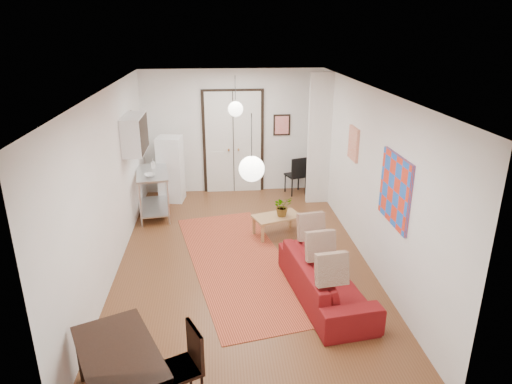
{
  "coord_description": "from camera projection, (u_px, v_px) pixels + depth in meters",
  "views": [
    {
      "loc": [
        -0.4,
        -7.05,
        3.83
      ],
      "look_at": [
        0.22,
        -0.08,
        1.25
      ],
      "focal_mm": 32.0,
      "sensor_mm": 36.0,
      "label": 1
    }
  ],
  "objects": [
    {
      "name": "floor",
      "position": [
        243.0,
        258.0,
        7.94
      ],
      "size": [
        7.0,
        7.0,
        0.0
      ],
      "primitive_type": "plane",
      "color": "brown",
      "rests_on": "ground"
    },
    {
      "name": "ceiling",
      "position": [
        241.0,
        89.0,
        6.94
      ],
      "size": [
        4.2,
        7.0,
        0.02
      ],
      "primitive_type": "cube",
      "color": "silver",
      "rests_on": "wall_back"
    },
    {
      "name": "wall_back",
      "position": [
        233.0,
        132.0,
        10.71
      ],
      "size": [
        4.2,
        0.02,
        2.9
      ],
      "primitive_type": "cube",
      "color": "white",
      "rests_on": "floor"
    },
    {
      "name": "wall_front",
      "position": [
        265.0,
        301.0,
        4.17
      ],
      "size": [
        4.2,
        0.02,
        2.9
      ],
      "primitive_type": "cube",
      "color": "white",
      "rests_on": "floor"
    },
    {
      "name": "wall_left",
      "position": [
        111.0,
        183.0,
        7.27
      ],
      "size": [
        0.02,
        7.0,
        2.9
      ],
      "primitive_type": "cube",
      "color": "white",
      "rests_on": "floor"
    },
    {
      "name": "wall_right",
      "position": [
        367.0,
        176.0,
        7.62
      ],
      "size": [
        0.02,
        7.0,
        2.9
      ],
      "primitive_type": "cube",
      "color": "white",
      "rests_on": "floor"
    },
    {
      "name": "double_doors",
      "position": [
        233.0,
        143.0,
        10.76
      ],
      "size": [
        1.44,
        0.06,
        2.5
      ],
      "primitive_type": "cube",
      "color": "silver",
      "rests_on": "wall_back"
    },
    {
      "name": "stub_partition",
      "position": [
        319.0,
        140.0,
        9.98
      ],
      "size": [
        0.5,
        0.1,
        2.9
      ],
      "primitive_type": "cube",
      "color": "white",
      "rests_on": "floor"
    },
    {
      "name": "wall_cabinet",
      "position": [
        135.0,
        134.0,
        8.53
      ],
      "size": [
        0.35,
        1.0,
        0.7
      ],
      "primitive_type": "cube",
      "color": "white",
      "rests_on": "wall_left"
    },
    {
      "name": "painting_popart",
      "position": [
        395.0,
        190.0,
        6.38
      ],
      "size": [
        0.05,
        1.0,
        1.0
      ],
      "primitive_type": "cube",
      "color": "red",
      "rests_on": "wall_right"
    },
    {
      "name": "painting_abstract",
      "position": [
        354.0,
        144.0,
        8.24
      ],
      "size": [
        0.05,
        0.5,
        0.6
      ],
      "primitive_type": "cube",
      "color": "beige",
      "rests_on": "wall_right"
    },
    {
      "name": "poster_back",
      "position": [
        282.0,
        125.0,
        10.73
      ],
      "size": [
        0.4,
        0.03,
        0.5
      ],
      "primitive_type": "cube",
      "color": "red",
      "rests_on": "wall_back"
    },
    {
      "name": "print_left",
      "position": [
        131.0,
        126.0,
        8.97
      ],
      "size": [
        0.03,
        0.44,
        0.54
      ],
      "primitive_type": "cube",
      "color": "#9B6F40",
      "rests_on": "wall_left"
    },
    {
      "name": "pendant_back",
      "position": [
        236.0,
        109.0,
        9.04
      ],
      "size": [
        0.3,
        0.3,
        0.8
      ],
      "color": "white",
      "rests_on": "ceiling"
    },
    {
      "name": "pendant_front",
      "position": [
        252.0,
        169.0,
        5.3
      ],
      "size": [
        0.3,
        0.3,
        0.8
      ],
      "color": "white",
      "rests_on": "ceiling"
    },
    {
      "name": "kilim_rug",
      "position": [
        239.0,
        262.0,
        7.81
      ],
      "size": [
        2.34,
        4.35,
        0.01
      ],
      "primitive_type": "cube",
      "rotation": [
        0.0,
        0.0,
        0.2
      ],
      "color": "#B3482C",
      "rests_on": "floor"
    },
    {
      "name": "sofa",
      "position": [
        325.0,
        279.0,
        6.69
      ],
      "size": [
        1.12,
        2.23,
        0.62
      ],
      "primitive_type": "imported",
      "rotation": [
        0.0,
        0.0,
        1.71
      ],
      "color": "maroon",
      "rests_on": "floor"
    },
    {
      "name": "coffee_table",
      "position": [
        277.0,
        218.0,
        8.72
      ],
      "size": [
        1.01,
        0.76,
        0.4
      ],
      "rotation": [
        0.0,
        0.0,
        0.34
      ],
      "color": "#A8794F",
      "rests_on": "floor"
    },
    {
      "name": "potted_plant",
      "position": [
        282.0,
        206.0,
        8.64
      ],
      "size": [
        0.4,
        0.43,
        0.39
      ],
      "primitive_type": "imported",
      "rotation": [
        0.0,
        0.0,
        0.34
      ],
      "color": "#39642D",
      "rests_on": "coffee_table"
    },
    {
      "name": "kitchen_counter",
      "position": [
        153.0,
        187.0,
        9.55
      ],
      "size": [
        0.79,
        1.32,
        0.96
      ],
      "rotation": [
        0.0,
        0.0,
        0.14
      ],
      "color": "silver",
      "rests_on": "floor"
    },
    {
      "name": "bowl",
      "position": [
        150.0,
        175.0,
        9.14
      ],
      "size": [
        0.28,
        0.28,
        0.06
      ],
      "primitive_type": "imported",
      "rotation": [
        0.0,
        0.0,
        0.29
      ],
      "color": "white",
      "rests_on": "kitchen_counter"
    },
    {
      "name": "soap_bottle",
      "position": [
        153.0,
        164.0,
        9.63
      ],
      "size": [
        0.11,
        0.11,
        0.2
      ],
      "primitive_type": "imported",
      "rotation": [
        0.0,
        0.0,
        0.29
      ],
      "color": "#4FA1AC",
      "rests_on": "kitchen_counter"
    },
    {
      "name": "fridge",
      "position": [
        171.0,
        169.0,
        10.33
      ],
      "size": [
        0.59,
        0.59,
        1.49
      ],
      "primitive_type": "cube",
      "rotation": [
        0.0,
        0.0,
        -0.14
      ],
      "color": "white",
      "rests_on": "floor"
    },
    {
      "name": "dining_table",
      "position": [
        119.0,
        357.0,
        4.66
      ],
      "size": [
        1.2,
        1.47,
        0.71
      ],
      "rotation": [
        0.0,
        0.0,
        0.42
      ],
      "color": "black",
      "rests_on": "floor"
    },
    {
      "name": "dining_chair_near",
      "position": [
        179.0,
        357.0,
        4.83
      ],
      "size": [
        0.55,
        0.65,
        0.88
      ],
      "rotation": [
        0.0,
        0.0,
        -1.15
      ],
      "color": "#3B1D13",
      "rests_on": "floor"
    },
    {
      "name": "dining_chair_far",
      "position": [
        179.0,
        357.0,
        4.83
      ],
      "size": [
        0.55,
        0.65,
        0.88
      ],
      "rotation": [
        0.0,
        0.0,
        -1.15
      ],
      "color": "#3B1D13",
      "rests_on": "floor"
    },
    {
      "name": "black_side_chair",
      "position": [
        295.0,
        171.0,
        10.91
      ],
      "size": [
        0.53,
        0.54,
        0.92
      ],
      "rotation": [
        0.0,
        0.0,
        3.46
      ],
      "color": "black",
      "rests_on": "floor"
    }
  ]
}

